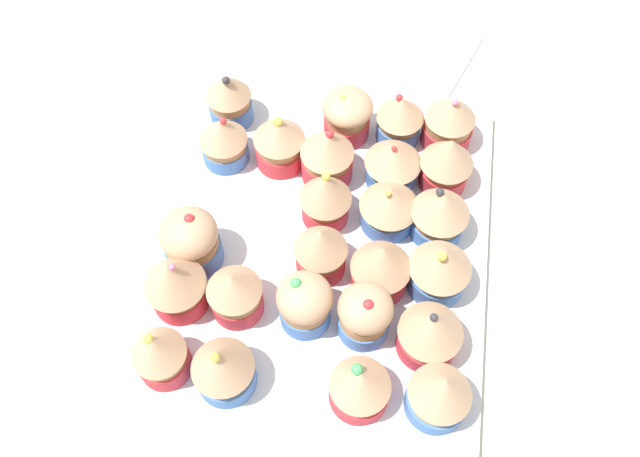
% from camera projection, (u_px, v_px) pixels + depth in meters
% --- Properties ---
extents(ground_plane, '(1.80, 1.80, 0.03)m').
position_uv_depth(ground_plane, '(320.00, 254.00, 0.74)').
color(ground_plane, beige).
extents(baking_tray, '(0.43, 0.37, 0.01)m').
position_uv_depth(baking_tray, '(320.00, 245.00, 0.72)').
color(baking_tray, silver).
rests_on(baking_tray, ground_plane).
extents(cupcake_0, '(0.05, 0.05, 0.08)m').
position_uv_depth(cupcake_0, '(229.00, 97.00, 0.77)').
color(cupcake_0, '#477AC6').
rests_on(cupcake_0, baking_tray).
extents(cupcake_1, '(0.06, 0.06, 0.07)m').
position_uv_depth(cupcake_1, '(223.00, 140.00, 0.75)').
color(cupcake_1, '#477AC6').
rests_on(cupcake_1, baking_tray).
extents(cupcake_2, '(0.06, 0.06, 0.08)m').
position_uv_depth(cupcake_2, '(191.00, 240.00, 0.67)').
color(cupcake_2, '#477AC6').
rests_on(cupcake_2, baking_tray).
extents(cupcake_3, '(0.06, 0.06, 0.08)m').
position_uv_depth(cupcake_3, '(175.00, 283.00, 0.64)').
color(cupcake_3, '#D1333D').
rests_on(cupcake_3, baking_tray).
extents(cupcake_4, '(0.05, 0.05, 0.07)m').
position_uv_depth(cupcake_4, '(159.00, 354.00, 0.61)').
color(cupcake_4, '#D1333D').
rests_on(cupcake_4, baking_tray).
extents(cupcake_5, '(0.06, 0.06, 0.07)m').
position_uv_depth(cupcake_5, '(279.00, 142.00, 0.74)').
color(cupcake_5, '#D1333D').
rests_on(cupcake_5, baking_tray).
extents(cupcake_6, '(0.06, 0.06, 0.07)m').
position_uv_depth(cupcake_6, '(235.00, 292.00, 0.64)').
color(cupcake_6, '#D1333D').
rests_on(cupcake_6, baking_tray).
extents(cupcake_7, '(0.06, 0.06, 0.08)m').
position_uv_depth(cupcake_7, '(223.00, 367.00, 0.60)').
color(cupcake_7, '#477AC6').
rests_on(cupcake_7, baking_tray).
extents(cupcake_8, '(0.06, 0.06, 0.07)m').
position_uv_depth(cupcake_8, '(347.00, 115.00, 0.76)').
color(cupcake_8, '#D1333D').
rests_on(cupcake_8, baking_tray).
extents(cupcake_9, '(0.06, 0.06, 0.08)m').
position_uv_depth(cupcake_9, '(327.00, 155.00, 0.73)').
color(cupcake_9, '#D1333D').
rests_on(cupcake_9, baking_tray).
extents(cupcake_10, '(0.06, 0.06, 0.08)m').
position_uv_depth(cupcake_10, '(328.00, 197.00, 0.70)').
color(cupcake_10, '#D1333D').
rests_on(cupcake_10, baking_tray).
extents(cupcake_11, '(0.06, 0.06, 0.07)m').
position_uv_depth(cupcake_11, '(321.00, 250.00, 0.67)').
color(cupcake_11, '#D1333D').
rests_on(cupcake_11, baking_tray).
extents(cupcake_12, '(0.06, 0.06, 0.07)m').
position_uv_depth(cupcake_12, '(301.00, 303.00, 0.64)').
color(cupcake_12, '#477AC6').
rests_on(cupcake_12, baking_tray).
extents(cupcake_13, '(0.06, 0.06, 0.07)m').
position_uv_depth(cupcake_13, '(400.00, 118.00, 0.76)').
color(cupcake_13, '#477AC6').
rests_on(cupcake_13, baking_tray).
extents(cupcake_14, '(0.06, 0.06, 0.07)m').
position_uv_depth(cupcake_14, '(393.00, 162.00, 0.73)').
color(cupcake_14, '#477AC6').
rests_on(cupcake_14, baking_tray).
extents(cupcake_15, '(0.06, 0.06, 0.07)m').
position_uv_depth(cupcake_15, '(389.00, 206.00, 0.70)').
color(cupcake_15, '#477AC6').
rests_on(cupcake_15, baking_tray).
extents(cupcake_16, '(0.06, 0.06, 0.07)m').
position_uv_depth(cupcake_16, '(381.00, 266.00, 0.66)').
color(cupcake_16, '#D1333D').
rests_on(cupcake_16, baking_tray).
extents(cupcake_17, '(0.05, 0.05, 0.08)m').
position_uv_depth(cupcake_17, '(365.00, 314.00, 0.63)').
color(cupcake_17, '#477AC6').
rests_on(cupcake_17, baking_tray).
extents(cupcake_18, '(0.06, 0.06, 0.07)m').
position_uv_depth(cupcake_18, '(360.00, 386.00, 0.60)').
color(cupcake_18, '#D1333D').
rests_on(cupcake_18, baking_tray).
extents(cupcake_19, '(0.06, 0.06, 0.08)m').
position_uv_depth(cupcake_19, '(449.00, 120.00, 0.76)').
color(cupcake_19, '#D1333D').
rests_on(cupcake_19, baking_tray).
extents(cupcake_20, '(0.06, 0.06, 0.08)m').
position_uv_depth(cupcake_20, '(447.00, 161.00, 0.72)').
color(cupcake_20, '#D1333D').
rests_on(cupcake_20, baking_tray).
extents(cupcake_21, '(0.06, 0.06, 0.07)m').
position_uv_depth(cupcake_21, '(440.00, 213.00, 0.69)').
color(cupcake_21, '#477AC6').
rests_on(cupcake_21, baking_tray).
extents(cupcake_22, '(0.06, 0.06, 0.08)m').
position_uv_depth(cupcake_22, '(440.00, 268.00, 0.66)').
color(cupcake_22, '#477AC6').
rests_on(cupcake_22, baking_tray).
extents(cupcake_23, '(0.06, 0.06, 0.08)m').
position_uv_depth(cupcake_23, '(431.00, 331.00, 0.62)').
color(cupcake_23, '#D1333D').
rests_on(cupcake_23, baking_tray).
extents(cupcake_24, '(0.06, 0.06, 0.07)m').
position_uv_depth(cupcake_24, '(440.00, 393.00, 0.59)').
color(cupcake_24, '#477AC6').
rests_on(cupcake_24, baking_tray).
extents(napkin, '(0.17, 0.17, 0.01)m').
position_uv_depth(napkin, '(419.00, 53.00, 0.88)').
color(napkin, white).
rests_on(napkin, ground_plane).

